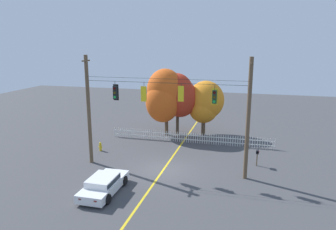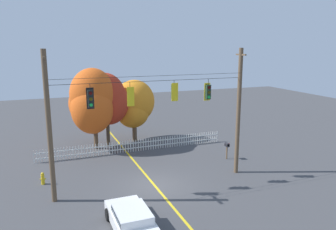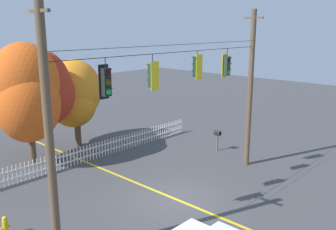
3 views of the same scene
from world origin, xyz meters
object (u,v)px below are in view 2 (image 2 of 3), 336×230
autumn_maple_mid (107,100)px  fire_hydrant (43,178)px  traffic_signal_northbound_primary (90,99)px  autumn_maple_near_fence (92,102)px  traffic_signal_eastbound_side (174,92)px  traffic_signal_northbound_secondary (130,96)px  parked_car (132,219)px  roadside_mailbox (227,146)px  autumn_oak_far_east (134,105)px  traffic_signal_westbound_side (208,92)px

autumn_maple_mid → fire_hydrant: size_ratio=8.06×
fire_hydrant → traffic_signal_northbound_primary: bearing=-43.5°
autumn_maple_near_fence → traffic_signal_eastbound_side: bearing=-67.5°
traffic_signal_northbound_primary → traffic_signal_northbound_secondary: same height
parked_car → traffic_signal_eastbound_side: bearing=48.6°
traffic_signal_eastbound_side → traffic_signal_northbound_primary: bearing=179.8°
autumn_maple_near_fence → autumn_maple_mid: 1.47m
fire_hydrant → roadside_mailbox: size_ratio=0.60×
traffic_signal_northbound_secondary → autumn_maple_near_fence: 9.33m
fire_hydrant → autumn_maple_near_fence: bearing=56.0°
traffic_signal_northbound_secondary → traffic_signal_northbound_primary: bearing=179.5°
fire_hydrant → autumn_oak_far_east: bearing=43.1°
autumn_maple_mid → fire_hydrant: autumn_maple_mid is taller
traffic_signal_westbound_side → traffic_signal_northbound_secondary: bearing=-179.8°
traffic_signal_westbound_side → roadside_mailbox: 6.38m
traffic_signal_northbound_primary → traffic_signal_westbound_side: size_ratio=1.03×
traffic_signal_eastbound_side → autumn_oak_far_east: 10.88m
traffic_signal_eastbound_side → autumn_maple_mid: 10.13m
traffic_signal_northbound_secondary → autumn_maple_mid: (0.41, 9.66, -1.72)m
autumn_maple_near_fence → autumn_oak_far_east: size_ratio=1.23×
fire_hydrant → traffic_signal_westbound_side: bearing=-14.8°
fire_hydrant → traffic_signal_northbound_secondary: bearing=-28.0°
traffic_signal_northbound_secondary → roadside_mailbox: size_ratio=1.06×
parked_car → fire_hydrant: size_ratio=5.43×
autumn_maple_mid → roadside_mailbox: (8.04, -6.97, -3.09)m
traffic_signal_northbound_primary → autumn_maple_mid: (2.74, 9.65, -1.71)m
parked_car → autumn_maple_mid: bearing=83.2°
traffic_signal_northbound_secondary → autumn_oak_far_east: (3.09, 10.55, -2.51)m
traffic_signal_northbound_primary → traffic_signal_northbound_secondary: size_ratio=1.04×
autumn_maple_mid → parked_car: autumn_maple_mid is taller
traffic_signal_eastbound_side → parked_car: traffic_signal_eastbound_side is taller
autumn_oak_far_east → traffic_signal_westbound_side: bearing=-78.6°
traffic_signal_northbound_primary → fire_hydrant: size_ratio=1.82×
traffic_signal_northbound_secondary → fire_hydrant: bearing=152.0°
autumn_maple_mid → fire_hydrant: bearing=-129.3°
traffic_signal_northbound_primary → fire_hydrant: bearing=136.5°
autumn_oak_far_east → roadside_mailbox: bearing=-55.7°
traffic_signal_eastbound_side → traffic_signal_westbound_side: 2.40m
traffic_signal_eastbound_side → roadside_mailbox: traffic_signal_eastbound_side is taller
traffic_signal_northbound_primary → autumn_maple_mid: 10.17m
traffic_signal_northbound_primary → traffic_signal_eastbound_side: 5.15m
parked_car → fire_hydrant: 8.43m
traffic_signal_northbound_secondary → autumn_oak_far_east: bearing=73.7°
traffic_signal_northbound_primary → autumn_oak_far_east: traffic_signal_northbound_primary is taller
traffic_signal_northbound_primary → traffic_signal_westbound_side: same height
traffic_signal_westbound_side → autumn_maple_near_fence: autumn_maple_near_fence is taller
autumn_maple_mid → traffic_signal_eastbound_side: bearing=-76.0°
traffic_signal_northbound_primary → autumn_oak_far_east: 12.11m
traffic_signal_northbound_secondary → traffic_signal_westbound_side: same height
traffic_signal_northbound_primary → traffic_signal_westbound_side: (7.54, -0.00, -0.00)m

